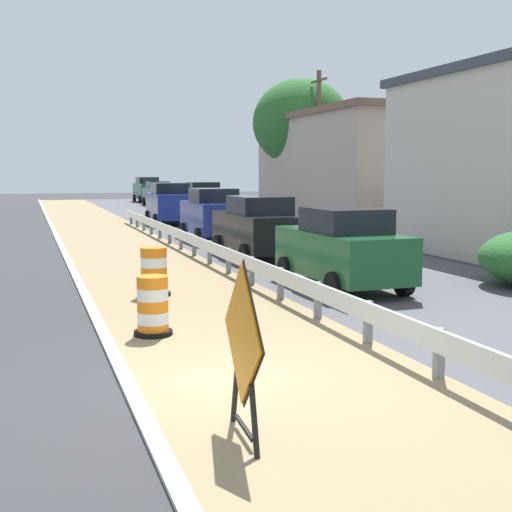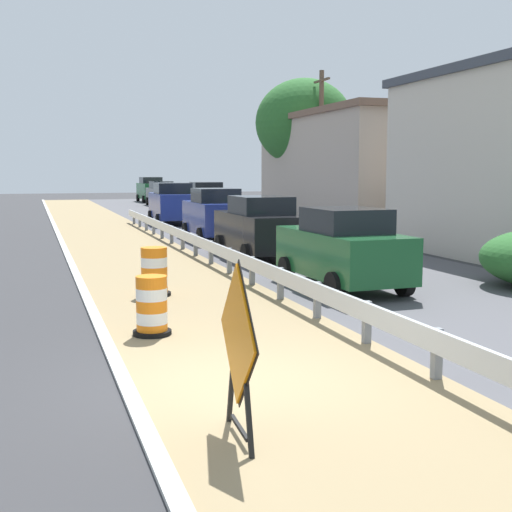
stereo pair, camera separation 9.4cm
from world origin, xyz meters
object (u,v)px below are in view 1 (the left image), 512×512
Objects in this scene: traffic_barrel_nearest at (153,309)px; car_lead_far_lane at (342,248)px; utility_pole_mid at (318,146)px; car_trailing_far_lane at (213,214)px; car_distant_a at (204,199)px; car_trailing_near_lane at (178,196)px; traffic_barrel_mid at (221,237)px; car_distant_c at (148,190)px; car_mid_far_lane at (158,194)px; car_distant_b at (258,227)px; traffic_barrel_close at (154,274)px; warning_sign_diamond at (243,342)px; car_lead_near_lane at (170,203)px.

traffic_barrel_nearest is 0.24× the size of car_lead_far_lane.
car_trailing_far_lane is at bearing -141.27° from utility_pole_mid.
car_trailing_near_lane is at bearing -176.08° from car_distant_a.
traffic_barrel_nearest is 0.13× the size of utility_pole_mid.
car_distant_a is at bearing 77.60° from traffic_barrel_mid.
car_mid_far_lane is at bearing -3.78° from car_distant_c.
car_distant_b is at bearing -6.30° from car_mid_far_lane.
traffic_barrel_close is 0.24× the size of car_distant_b.
car_distant_b is at bearing -105.98° from warning_sign_diamond.
car_mid_far_lane is (8.02, 47.86, -0.06)m from warning_sign_diamond.
car_lead_near_lane is at bearing -1.68° from car_lead_far_lane.
car_distant_a is (8.48, 34.99, 0.01)m from warning_sign_diamond.
car_mid_far_lane reaches higher than traffic_barrel_close.
car_distant_a is at bearing 0.91° from car_mid_far_lane.
car_lead_far_lane is 0.92× the size of car_distant_c.
car_lead_far_lane is at bearing -118.60° from warning_sign_diamond.
car_trailing_far_lane reaches higher than traffic_barrel_close.
traffic_barrel_nearest is at bearing 170.00° from car_lead_near_lane.
utility_pole_mid is (3.86, -29.05, 2.96)m from car_distant_c.
utility_pole_mid reaches higher than car_trailing_far_lane.
car_trailing_far_lane is 0.89× the size of car_distant_c.
car_lead_far_lane is at bearing -112.04° from utility_pole_mid.
warning_sign_diamond is 55.48m from car_distant_c.
car_trailing_near_lane is 33.61m from car_lead_far_lane.
car_trailing_far_lane is (-3.19, -21.43, 0.07)m from car_trailing_near_lane.
traffic_barrel_mid is 0.23× the size of car_lead_near_lane.
car_distant_b is (-0.08, -5.91, -0.05)m from car_trailing_far_lane.
warning_sign_diamond is at bearing -11.75° from car_distant_a.
car_distant_c is (8.36, 54.84, 0.07)m from warning_sign_diamond.
car_trailing_far_lane is 0.94× the size of car_distant_a.
car_lead_near_lane is (4.54, 20.56, 0.59)m from traffic_barrel_close.
traffic_barrel_nearest is at bearing -10.61° from car_distant_c.
car_distant_a reaches higher than traffic_barrel_close.
traffic_barrel_close is 0.14× the size of utility_pole_mid.
car_mid_far_lane is (7.43, 39.35, 0.48)m from traffic_barrel_close.
warning_sign_diamond is 15.01m from car_distant_b.
car_distant_b is 40.83m from car_distant_c.
car_lead_far_lane reaches higher than warning_sign_diamond.
car_lead_near_lane is at bearing 86.69° from traffic_barrel_mid.
car_mid_far_lane is 1.06× the size of car_distant_b.
car_distant_b is at bearing -5.76° from car_distant_c.
car_distant_b reaches higher than car_mid_far_lane.
car_distant_c is at bearing -5.21° from car_trailing_far_lane.
utility_pole_mid is at bearing -111.91° from warning_sign_diamond.
car_distant_c is at bearing 179.47° from car_trailing_near_lane.
traffic_barrel_nearest is 3.72m from traffic_barrel_close.
utility_pole_mid reaches higher than car_mid_far_lane.
car_lead_near_lane is (0.73, 12.68, 0.60)m from traffic_barrel_mid.
car_mid_far_lane is 1.04× the size of car_distant_c.
car_distant_c is (7.76, 46.34, 0.62)m from traffic_barrel_close.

